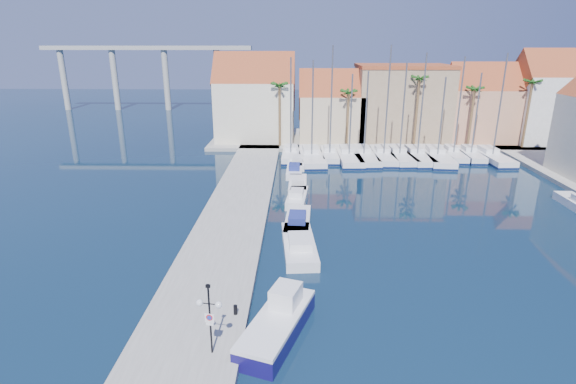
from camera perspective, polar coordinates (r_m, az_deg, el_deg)
ground at (r=28.77m, az=7.70°, el=-13.91°), size 260.00×260.00×0.00m
quay_west at (r=40.96m, az=-6.92°, el=-3.23°), size 6.00×77.00×0.50m
shore_north at (r=74.85m, az=11.57°, el=6.55°), size 54.00×16.00×0.50m
lamp_post at (r=22.84m, az=-9.96°, el=-14.38°), size 1.31×0.51×3.89m
bollard at (r=26.73m, az=-6.69°, el=-14.64°), size 0.23×0.23×0.57m
fishing_boat at (r=25.61m, az=-1.23°, el=-16.17°), size 4.30×7.05×2.34m
motorboat_west_0 at (r=34.81m, az=1.42°, el=-6.71°), size 2.98×7.59×1.40m
motorboat_west_1 at (r=39.15m, az=1.23°, el=-3.74°), size 2.41×6.60×1.40m
motorboat_west_2 at (r=45.16m, az=1.17°, el=-0.64°), size 2.34×5.82×1.40m
motorboat_west_3 at (r=49.26m, az=1.24°, el=1.01°), size 2.01×5.97×1.40m
motorboat_west_4 at (r=54.60m, az=0.82°, el=2.78°), size 1.95×5.82×1.40m
motorboat_west_5 at (r=58.47m, az=1.26°, el=3.85°), size 2.22×6.04×1.40m
sailboat_0 at (r=62.21m, az=0.36°, el=4.87°), size 2.40×8.72×13.47m
sailboat_1 at (r=61.31m, az=2.96°, el=4.59°), size 3.90×11.49×13.16m
sailboat_2 at (r=62.26m, az=5.29°, el=4.84°), size 2.20×8.17×14.94m
sailboat_3 at (r=62.04m, az=7.68°, el=4.60°), size 3.21×11.17×11.44m
sailboat_4 at (r=62.54m, az=9.49°, el=4.63°), size 3.59×11.15×11.80m
sailboat_5 at (r=63.02m, az=11.98°, el=4.63°), size 2.99×10.17×15.00m
sailboat_6 at (r=63.65m, az=13.82°, el=4.59°), size 3.70×10.98×12.81m
sailboat_7 at (r=64.00m, az=15.93°, el=4.51°), size 3.40×10.77×14.05m
sailboat_8 at (r=64.61m, az=18.32°, el=4.37°), size 3.95×11.72×11.09m
sailboat_9 at (r=66.32m, az=20.16°, el=4.60°), size 2.39×8.23×13.56m
sailboat_10 at (r=67.06m, az=22.09°, el=4.48°), size 2.47×8.24×11.53m
sailboat_11 at (r=67.22m, az=24.32°, el=4.22°), size 3.19×10.41×14.03m
building_0 at (r=71.99m, az=-4.15°, el=11.47°), size 12.30×9.00×13.50m
building_1 at (r=72.01m, az=5.58°, el=10.45°), size 10.30×8.00×11.00m
building_2 at (r=74.46m, az=14.18°, el=11.00°), size 14.20×10.20×11.50m
building_3 at (r=77.07m, az=23.18°, el=10.02°), size 10.30×8.00×12.00m
building_4 at (r=79.79m, az=29.65°, el=10.16°), size 8.30×8.00×14.00m
palm_0 at (r=66.47m, az=-1.09°, el=13.14°), size 2.60×2.60×10.15m
palm_1 at (r=66.89m, az=7.70°, el=12.21°), size 2.60×2.60×9.15m
palm_2 at (r=68.51m, az=16.35°, el=13.37°), size 2.60×2.60×11.15m
palm_3 at (r=71.06m, az=22.62°, el=11.73°), size 2.60×2.60×9.65m
palm_4 at (r=74.19m, az=28.60°, el=11.89°), size 2.60×2.60×10.65m
viaduct at (r=112.14m, az=-17.93°, el=15.10°), size 48.00×2.20×14.45m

